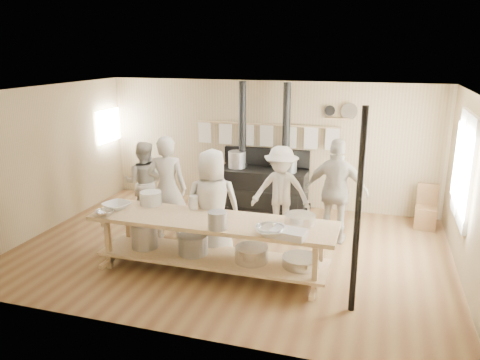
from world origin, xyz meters
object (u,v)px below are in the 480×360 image
object	(u,v)px
cook_by_window	(281,191)
cook_right	(336,192)
cook_left	(144,182)
prep_table	(212,240)
cook_center	(212,205)
cook_far_left	(167,189)
roasting_pan	(289,233)
stove	(263,185)
chair	(426,215)

from	to	relation	value
cook_by_window	cook_right	bearing A→B (deg)	-4.68
cook_left	prep_table	bearing A→B (deg)	127.24
cook_center	cook_right	world-z (taller)	cook_right
cook_center	cook_by_window	world-z (taller)	cook_center
cook_far_left	cook_by_window	size ratio (longest dim) A/B	1.14
prep_table	cook_center	world-z (taller)	cook_center
cook_center	roasting_pan	size ratio (longest dim) A/B	3.91
stove	chair	distance (m)	3.17
cook_far_left	stove	bearing A→B (deg)	-132.29
cook_center	cook_by_window	bearing A→B (deg)	-140.72
prep_table	cook_left	world-z (taller)	cook_left
cook_far_left	cook_by_window	xyz separation A→B (m)	(1.82, 0.76, -0.11)
cook_left	cook_far_left	bearing A→B (deg)	128.01
prep_table	roasting_pan	bearing A→B (deg)	-15.35
cook_left	cook_right	bearing A→B (deg)	168.45
cook_by_window	roasting_pan	world-z (taller)	cook_by_window
cook_left	chair	bearing A→B (deg)	-179.31
prep_table	cook_right	xyz separation A→B (m)	(1.61, 1.72, 0.38)
cook_by_window	cook_left	bearing A→B (deg)	-179.93
stove	chair	size ratio (longest dim) A/B	3.20
cook_right	cook_center	bearing A→B (deg)	36.93
cook_far_left	chair	bearing A→B (deg)	-168.86
stove	cook_far_left	world-z (taller)	stove
cook_by_window	chair	distance (m)	2.81
stove	cook_left	distance (m)	2.41
cook_far_left	cook_center	size ratio (longest dim) A/B	1.04
cook_by_window	chair	world-z (taller)	cook_by_window
cook_by_window	cook_far_left	bearing A→B (deg)	-159.82
stove	cook_right	bearing A→B (deg)	-38.98
roasting_pan	prep_table	bearing A→B (deg)	164.65
stove	prep_table	xyz separation A→B (m)	(-0.00, -3.02, -0.00)
cook_left	chair	world-z (taller)	cook_left
stove	cook_center	bearing A→B (deg)	-93.89
stove	cook_far_left	size ratio (longest dim) A/B	1.42
prep_table	cook_far_left	bearing A→B (deg)	139.53
prep_table	chair	distance (m)	4.28
cook_center	stove	bearing A→B (deg)	-111.42
cook_right	roasting_pan	distance (m)	2.09
cook_center	cook_by_window	distance (m)	1.49
cook_right	prep_table	bearing A→B (deg)	49.51
roasting_pan	cook_far_left	bearing A→B (deg)	150.76
prep_table	cook_right	bearing A→B (deg)	46.84
prep_table	cook_right	world-z (taller)	cook_right
cook_far_left	cook_right	xyz separation A→B (m)	(2.78, 0.72, -0.02)
cook_far_left	cook_left	bearing A→B (deg)	-51.40
stove	roasting_pan	bearing A→B (deg)	-70.28
cook_center	cook_right	distance (m)	2.15
roasting_pan	chair	bearing A→B (deg)	58.51
cook_right	stove	bearing A→B (deg)	-36.31
cook_center	cook_left	bearing A→B (deg)	-49.90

